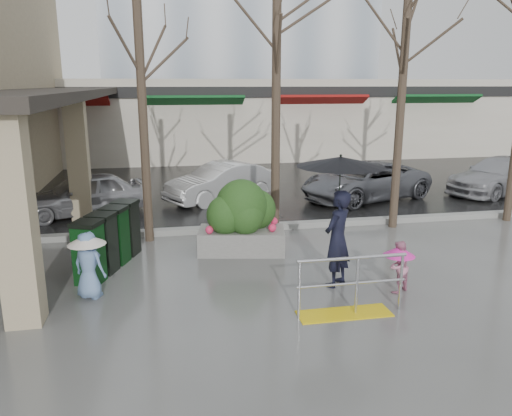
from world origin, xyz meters
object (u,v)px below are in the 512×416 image
object	(u,v)px
car_c	(365,181)
tree_west	(138,24)
handrail	(348,293)
woman	(339,204)
news_boxes	(109,239)
car_a	(83,194)
car_b	(222,182)
tree_midwest	(277,21)
planter	(242,218)
child_pink	(398,263)
car_d	(499,175)
tree_mideast	(405,40)
child_blue	(88,260)

from	to	relation	value
car_c	tree_west	bearing A→B (deg)	-84.77
handrail	woman	distance (m)	1.76
news_boxes	car_a	xyz separation A→B (m)	(-1.15, 4.62, 0.01)
news_boxes	car_b	distance (m)	6.49
tree_midwest	car_a	bearing A→B (deg)	150.62
planter	car_c	distance (m)	6.67
child_pink	car_b	xyz separation A→B (m)	(-2.30, 8.07, 0.05)
planter	car_b	distance (m)	5.25
child_pink	handrail	bearing A→B (deg)	-3.93
child_pink	car_a	world-z (taller)	car_a
planter	handrail	bearing A→B (deg)	-70.77
car_c	car_d	size ratio (longest dim) A/B	1.04
car_d	car_a	bearing A→B (deg)	-109.05
tree_mideast	child_blue	bearing A→B (deg)	-156.46
tree_west	woman	world-z (taller)	tree_west
child_blue	car_d	xyz separation A→B (m)	(13.12, 6.59, -0.10)
woman	child_pink	distance (m)	1.54
planter	car_c	world-z (taller)	planter
car_c	child_pink	bearing A→B (deg)	-37.93
planter	car_a	distance (m)	5.81
woman	handrail	bearing A→B (deg)	37.66
news_boxes	woman	bearing A→B (deg)	-1.96
handrail	tree_midwest	xyz separation A→B (m)	(-0.16, 4.80, 4.86)
tree_west	woman	distance (m)	6.13
car_c	tree_mideast	bearing A→B (deg)	-28.98
car_a	car_b	world-z (taller)	same
car_d	handrail	bearing A→B (deg)	-67.97
tree_west	car_a	world-z (taller)	tree_west
car_a	car_c	bearing A→B (deg)	73.65
handrail	child_blue	world-z (taller)	child_blue
car_b	car_d	bearing A→B (deg)	57.42
tree_midwest	news_boxes	world-z (taller)	tree_midwest
tree_west	woman	xyz separation A→B (m)	(3.59, -3.56, -3.47)
child_pink	news_boxes	bearing A→B (deg)	-57.39
car_b	car_d	distance (m)	9.83
woman	planter	distance (m)	2.84
car_a	car_b	size ratio (longest dim) A/B	0.97
tree_west	car_b	bearing A→B (deg)	59.91
tree_midwest	tree_mideast	world-z (taller)	tree_midwest
news_boxes	car_d	xyz separation A→B (m)	(12.90, 5.05, 0.01)
car_c	car_d	xyz separation A→B (m)	(5.08, 0.07, 0.00)
tree_midwest	child_blue	world-z (taller)	tree_midwest
tree_mideast	child_pink	distance (m)	6.22
woman	car_d	xyz separation A→B (m)	(8.53, 6.88, -0.98)
woman	car_a	world-z (taller)	woman
car_d	tree_midwest	bearing A→B (deg)	-90.39
child_blue	car_b	bearing A→B (deg)	-85.41
news_boxes	car_b	size ratio (longest dim) A/B	0.59
child_pink	car_c	world-z (taller)	car_c
tree_west	car_d	distance (m)	13.33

